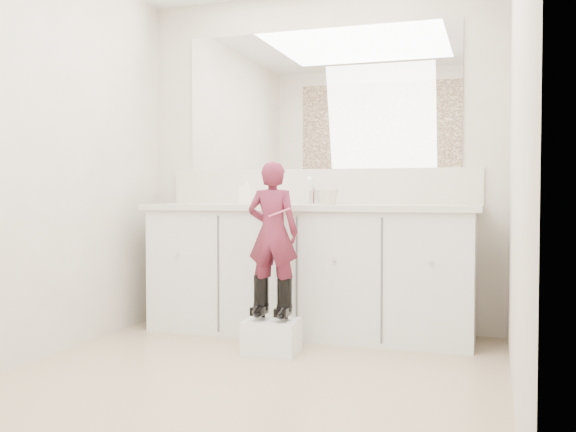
% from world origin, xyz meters
% --- Properties ---
extents(floor, '(3.00, 3.00, 0.00)m').
position_xyz_m(floor, '(0.00, 0.00, 0.00)').
color(floor, '#998664').
rests_on(floor, ground).
extents(wall_back, '(2.60, 0.00, 2.60)m').
position_xyz_m(wall_back, '(0.00, 1.50, 1.20)').
color(wall_back, '#BDB6A1').
rests_on(wall_back, floor).
extents(wall_front, '(2.60, 0.00, 2.60)m').
position_xyz_m(wall_front, '(0.00, -1.50, 1.20)').
color(wall_front, '#BDB6A1').
rests_on(wall_front, floor).
extents(wall_left, '(0.00, 3.00, 3.00)m').
position_xyz_m(wall_left, '(-1.30, 0.00, 1.20)').
color(wall_left, '#BDB6A1').
rests_on(wall_left, floor).
extents(wall_right, '(0.00, 3.00, 3.00)m').
position_xyz_m(wall_right, '(1.30, 0.00, 1.20)').
color(wall_right, '#BDB6A1').
rests_on(wall_right, floor).
extents(vanity_cabinet, '(2.20, 0.55, 0.85)m').
position_xyz_m(vanity_cabinet, '(0.00, 1.23, 0.42)').
color(vanity_cabinet, silver).
rests_on(vanity_cabinet, floor).
extents(countertop, '(2.28, 0.58, 0.04)m').
position_xyz_m(countertop, '(0.00, 1.21, 0.87)').
color(countertop, beige).
rests_on(countertop, vanity_cabinet).
extents(backsplash, '(2.28, 0.03, 0.25)m').
position_xyz_m(backsplash, '(0.00, 1.49, 1.02)').
color(backsplash, beige).
rests_on(backsplash, countertop).
extents(mirror, '(2.00, 0.02, 1.00)m').
position_xyz_m(mirror, '(0.00, 1.49, 1.64)').
color(mirror, white).
rests_on(mirror, wall_back).
extents(faucet, '(0.08, 0.08, 0.10)m').
position_xyz_m(faucet, '(0.00, 1.38, 0.94)').
color(faucet, silver).
rests_on(faucet, countertop).
extents(cup, '(0.13, 0.13, 0.11)m').
position_xyz_m(cup, '(0.16, 1.18, 0.94)').
color(cup, beige).
rests_on(cup, countertop).
extents(soap_bottle, '(0.08, 0.09, 0.18)m').
position_xyz_m(soap_bottle, '(-0.46, 1.23, 0.98)').
color(soap_bottle, white).
rests_on(soap_bottle, countertop).
extents(step_stool, '(0.33, 0.28, 0.20)m').
position_xyz_m(step_stool, '(-0.06, 0.64, 0.10)').
color(step_stool, white).
rests_on(step_stool, floor).
extents(boot_left, '(0.11, 0.18, 0.26)m').
position_xyz_m(boot_left, '(-0.14, 0.66, 0.33)').
color(boot_left, black).
rests_on(boot_left, step_stool).
extents(boot_right, '(0.11, 0.18, 0.26)m').
position_xyz_m(boot_right, '(0.01, 0.66, 0.33)').
color(boot_right, black).
rests_on(boot_right, step_stool).
extents(toddler, '(0.32, 0.22, 0.85)m').
position_xyz_m(toddler, '(-0.06, 0.66, 0.73)').
color(toddler, '#9D304D').
rests_on(toddler, step_stool).
extents(toothbrush, '(0.14, 0.02, 0.06)m').
position_xyz_m(toothbrush, '(0.01, 0.58, 0.85)').
color(toothbrush, '#D85479').
rests_on(toothbrush, toddler).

